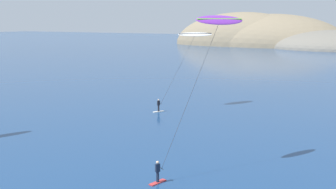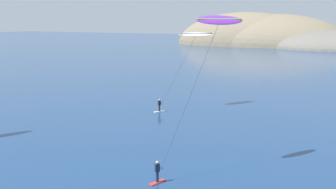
% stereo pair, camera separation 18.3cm
% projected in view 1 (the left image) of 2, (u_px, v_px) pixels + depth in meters
% --- Properties ---
extents(headland_island, '(100.29, 52.56, 30.37)m').
position_uv_depth(headland_island, '(270.00, 46.00, 190.85)').
color(headland_island, '#84755B').
rests_on(headland_island, ground).
extents(kitesurfer_white, '(5.79, 7.85, 10.31)m').
position_uv_depth(kitesurfer_white, '(193.00, 40.00, 55.83)').
color(kitesurfer_white, silver).
rests_on(kitesurfer_white, ground).
extents(kitesurfer_purple, '(4.88, 7.55, 12.35)m').
position_uv_depth(kitesurfer_purple, '(213.00, 37.00, 31.79)').
color(kitesurfer_purple, red).
rests_on(kitesurfer_purple, ground).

